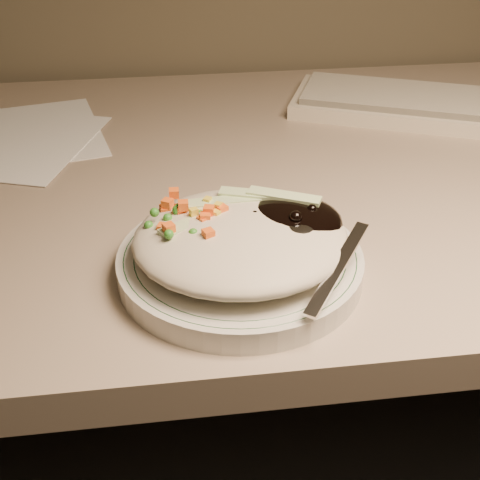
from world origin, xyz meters
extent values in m
cube|color=gray|center=(0.00, 1.38, 0.72)|extent=(1.40, 0.70, 0.04)
cylinder|color=silver|center=(-0.08, 1.16, 0.75)|extent=(0.22, 0.22, 0.02)
torus|color=#144723|center=(-0.08, 1.16, 0.76)|extent=(0.21, 0.21, 0.00)
torus|color=#144723|center=(-0.08, 1.16, 0.76)|extent=(0.19, 0.19, 0.00)
ellipsoid|color=#BFB59B|center=(-0.08, 1.16, 0.78)|extent=(0.19, 0.18, 0.04)
ellipsoid|color=black|center=(-0.04, 1.17, 0.79)|extent=(0.10, 0.09, 0.03)
ellipsoid|color=orange|center=(-0.13, 1.18, 0.78)|extent=(0.08, 0.08, 0.02)
sphere|color=black|center=(-0.07, 1.17, 0.79)|extent=(0.01, 0.01, 0.01)
sphere|color=black|center=(-0.04, 1.18, 0.79)|extent=(0.01, 0.01, 0.01)
sphere|color=black|center=(-0.02, 1.17, 0.80)|extent=(0.01, 0.01, 0.01)
sphere|color=black|center=(-0.02, 1.18, 0.79)|extent=(0.01, 0.01, 0.01)
sphere|color=black|center=(-0.03, 1.15, 0.80)|extent=(0.01, 0.01, 0.01)
sphere|color=black|center=(-0.04, 1.17, 0.79)|extent=(0.01, 0.01, 0.01)
sphere|color=black|center=(-0.03, 1.18, 0.79)|extent=(0.01, 0.01, 0.01)
cube|color=orange|center=(-0.13, 1.18, 0.80)|extent=(0.01, 0.01, 0.01)
cube|color=orange|center=(-0.11, 1.16, 0.79)|extent=(0.01, 0.01, 0.01)
cube|color=orange|center=(-0.14, 1.20, 0.80)|extent=(0.01, 0.01, 0.01)
cube|color=orange|center=(-0.11, 1.17, 0.80)|extent=(0.01, 0.01, 0.01)
cube|color=orange|center=(-0.11, 1.17, 0.80)|extent=(0.01, 0.01, 0.01)
cube|color=orange|center=(-0.14, 1.20, 0.79)|extent=(0.01, 0.01, 0.01)
cube|color=orange|center=(-0.13, 1.19, 0.80)|extent=(0.01, 0.01, 0.01)
cube|color=orange|center=(-0.11, 1.17, 0.80)|extent=(0.01, 0.01, 0.01)
cube|color=orange|center=(-0.10, 1.18, 0.80)|extent=(0.01, 0.01, 0.01)
cube|color=orange|center=(-0.14, 1.21, 0.80)|extent=(0.01, 0.01, 0.01)
cube|color=orange|center=(-0.14, 1.15, 0.80)|extent=(0.01, 0.01, 0.01)
cube|color=orange|center=(-0.11, 1.14, 0.80)|extent=(0.01, 0.01, 0.01)
cube|color=orange|center=(-0.15, 1.16, 0.79)|extent=(0.01, 0.01, 0.01)
cube|color=orange|center=(-0.14, 1.20, 0.79)|extent=(0.01, 0.01, 0.01)
sphere|color=#388C28|center=(-0.11, 1.18, 0.80)|extent=(0.01, 0.01, 0.01)
sphere|color=#388C28|center=(-0.14, 1.14, 0.80)|extent=(0.01, 0.01, 0.01)
sphere|color=#388C28|center=(-0.14, 1.18, 0.80)|extent=(0.01, 0.01, 0.01)
sphere|color=#388C28|center=(-0.15, 1.18, 0.80)|extent=(0.01, 0.01, 0.01)
sphere|color=#388C28|center=(-0.11, 1.18, 0.79)|extent=(0.01, 0.01, 0.01)
sphere|color=#388C28|center=(-0.11, 1.15, 0.79)|extent=(0.01, 0.01, 0.01)
sphere|color=#388C28|center=(-0.13, 1.17, 0.79)|extent=(0.01, 0.01, 0.01)
sphere|color=#388C28|center=(-0.13, 1.15, 0.79)|extent=(0.01, 0.01, 0.01)
sphere|color=#388C28|center=(-0.16, 1.17, 0.79)|extent=(0.01, 0.01, 0.01)
sphere|color=#388C28|center=(-0.13, 1.19, 0.80)|extent=(0.01, 0.01, 0.01)
sphere|color=#388C28|center=(-0.14, 1.19, 0.80)|extent=(0.01, 0.01, 0.01)
sphere|color=#388C28|center=(-0.14, 1.16, 0.79)|extent=(0.01, 0.01, 0.01)
sphere|color=#388C28|center=(-0.12, 1.15, 0.80)|extent=(0.01, 0.01, 0.01)
sphere|color=#388C28|center=(-0.09, 1.20, 0.79)|extent=(0.01, 0.01, 0.01)
cube|color=yellow|center=(-0.12, 1.18, 0.79)|extent=(0.01, 0.01, 0.01)
cube|color=yellow|center=(-0.10, 1.17, 0.80)|extent=(0.01, 0.01, 0.01)
cube|color=yellow|center=(-0.13, 1.19, 0.79)|extent=(0.01, 0.01, 0.01)
cube|color=yellow|center=(-0.12, 1.18, 0.80)|extent=(0.01, 0.01, 0.01)
cube|color=yellow|center=(-0.13, 1.17, 0.79)|extent=(0.01, 0.01, 0.01)
cube|color=yellow|center=(-0.10, 1.18, 0.80)|extent=(0.01, 0.01, 0.01)
cube|color=yellow|center=(-0.11, 1.20, 0.80)|extent=(0.01, 0.01, 0.01)
cube|color=yellow|center=(-0.12, 1.17, 0.79)|extent=(0.01, 0.01, 0.01)
cube|color=#B2D18C|center=(-0.09, 1.20, 0.80)|extent=(0.07, 0.02, 0.00)
cube|color=#B2D18C|center=(-0.06, 1.20, 0.80)|extent=(0.07, 0.04, 0.00)
cube|color=#B2D18C|center=(-0.12, 1.17, 0.80)|extent=(0.07, 0.05, 0.00)
cube|color=#B2D18C|center=(-0.04, 1.19, 0.80)|extent=(0.07, 0.04, 0.00)
cube|color=#B2D18C|center=(-0.08, 1.15, 0.79)|extent=(0.07, 0.03, 0.00)
cube|color=#B2D18C|center=(-0.07, 1.19, 0.79)|extent=(0.07, 0.04, 0.00)
ellipsoid|color=silver|center=(-0.03, 1.15, 0.79)|extent=(0.06, 0.06, 0.01)
cube|color=silver|center=(-0.01, 1.10, 0.78)|extent=(0.08, 0.10, 0.03)
cube|color=beige|center=(0.24, 1.51, 0.75)|extent=(0.42, 0.29, 0.02)
cube|color=beige|center=(0.24, 1.51, 0.76)|extent=(0.39, 0.25, 0.01)
camera|label=1|loc=(-0.15, 0.66, 1.10)|focal=50.00mm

